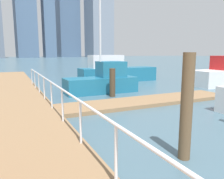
{
  "coord_description": "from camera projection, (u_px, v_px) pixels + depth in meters",
  "views": [
    {
      "loc": [
        -4.65,
        1.8,
        2.58
      ],
      "look_at": [
        -0.47,
        10.72,
        0.95
      ],
      "focal_mm": 35.58,
      "sensor_mm": 36.0,
      "label": 1
    }
  ],
  "objects": [
    {
      "name": "dock_piling_0",
      "position": [
        187.0,
        107.0,
        5.29
      ],
      "size": [
        0.29,
        0.29,
        2.6
      ],
      "primitive_type": "cylinder",
      "color": "brown",
      "rests_on": "ground_plane"
    },
    {
      "name": "floating_dock",
      "position": [
        144.0,
        101.0,
        11.53
      ],
      "size": [
        10.25,
        2.0,
        0.18
      ],
      "primitive_type": "cube",
      "color": "#93704C",
      "rests_on": "ground_plane"
    },
    {
      "name": "ground_plane",
      "position": [
        70.0,
        84.0,
        18.63
      ],
      "size": [
        300.0,
        300.0,
        0.0
      ],
      "primitive_type": "plane",
      "color": "#476675"
    },
    {
      "name": "boardwalk_railing",
      "position": [
        80.0,
        109.0,
        5.3
      ],
      "size": [
        0.06,
        23.44,
        1.08
      ],
      "color": "white",
      "rests_on": "boardwalk"
    },
    {
      "name": "moored_boat_0",
      "position": [
        115.0,
        72.0,
        20.14
      ],
      "size": [
        7.18,
        1.9,
        2.39
      ],
      "color": "#1E6B8C",
      "rests_on": "ground_plane"
    },
    {
      "name": "skyline_tower_6",
      "position": [
        99.0,
        17.0,
        135.92
      ],
      "size": [
        14.62,
        14.82,
        48.88
      ],
      "primitive_type": "cube",
      "rotation": [
        0.0,
        0.0,
        0.06
      ],
      "color": "gray",
      "rests_on": "ground_plane"
    },
    {
      "name": "moored_boat_3",
      "position": [
        221.0,
        75.0,
        17.77
      ],
      "size": [
        5.03,
        2.2,
        2.36
      ],
      "color": "white",
      "rests_on": "ground_plane"
    },
    {
      "name": "skyline_tower_3",
      "position": [
        25.0,
        12.0,
        121.68
      ],
      "size": [
        11.79,
        11.56,
        49.39
      ],
      "primitive_type": "cube",
      "rotation": [
        0.0,
        0.0,
        0.09
      ],
      "color": "slate",
      "rests_on": "ground_plane"
    },
    {
      "name": "moored_boat_4",
      "position": [
        103.0,
        81.0,
        14.59
      ],
      "size": [
        4.73,
        1.78,
        7.59
      ],
      "color": "#1E6B8C",
      "rests_on": "ground_plane"
    },
    {
      "name": "dock_piling_1",
      "position": [
        112.0,
        83.0,
        13.14
      ],
      "size": [
        0.35,
        0.35,
        1.69
      ],
      "primitive_type": "cylinder",
      "color": "#473826",
      "rests_on": "ground_plane"
    },
    {
      "name": "skyline_tower_4",
      "position": [
        48.0,
        6.0,
        125.59
      ],
      "size": [
        6.72,
        8.39,
        58.12
      ],
      "primitive_type": "cube",
      "rotation": [
        0.0,
        0.0,
        0.05
      ],
      "color": "slate",
      "rests_on": "ground_plane"
    }
  ]
}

